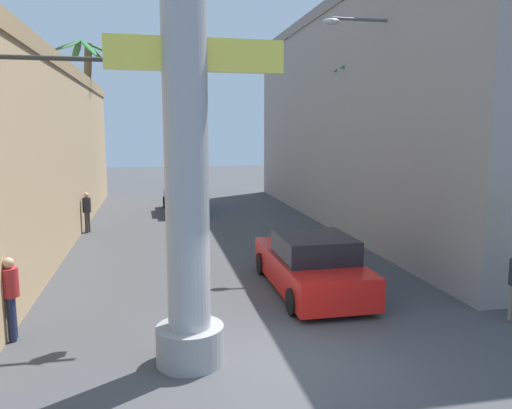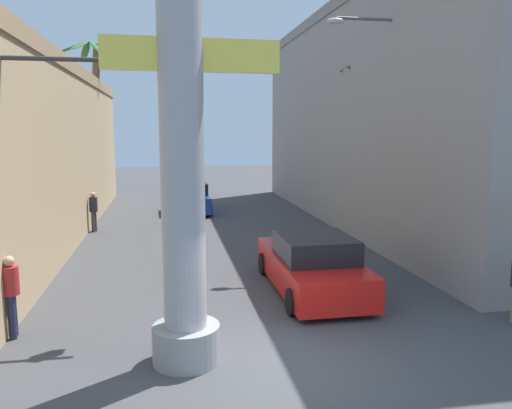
{
  "view_description": "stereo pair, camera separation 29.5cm",
  "coord_description": "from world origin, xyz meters",
  "px_view_note": "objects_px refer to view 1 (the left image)",
  "views": [
    {
      "loc": [
        -2.37,
        -8.09,
        4.26
      ],
      "look_at": [
        0.0,
        3.43,
        2.5
      ],
      "focal_mm": 35.0,
      "sensor_mm": 36.0,
      "label": 1
    },
    {
      "loc": [
        -2.08,
        -8.14,
        4.26
      ],
      "look_at": [
        0.0,
        3.43,
        2.5
      ],
      "focal_mm": 35.0,
      "sensor_mm": 36.0,
      "label": 2
    }
  ],
  "objects_px": {
    "palm_tree_mid_right": "(362,124)",
    "pedestrian_far_left": "(87,209)",
    "car_lead": "(311,265)",
    "palm_tree_far_left": "(85,107)",
    "traffic_light_mast": "(61,137)",
    "car_far": "(183,198)",
    "pedestrian_curb_left": "(10,292)",
    "neon_sign_pole": "(185,80)",
    "street_lamp": "(390,115)"
  },
  "relations": [
    {
      "from": "neon_sign_pole",
      "to": "car_far",
      "type": "relative_size",
      "value": 2.42
    },
    {
      "from": "traffic_light_mast",
      "to": "car_lead",
      "type": "relative_size",
      "value": 1.2
    },
    {
      "from": "palm_tree_mid_right",
      "to": "pedestrian_far_left",
      "type": "bearing_deg",
      "value": 169.66
    },
    {
      "from": "street_lamp",
      "to": "car_lead",
      "type": "bearing_deg",
      "value": -139.1
    },
    {
      "from": "car_lead",
      "to": "palm_tree_far_left",
      "type": "height_order",
      "value": "palm_tree_far_left"
    },
    {
      "from": "palm_tree_far_left",
      "to": "pedestrian_curb_left",
      "type": "bearing_deg",
      "value": -88.6
    },
    {
      "from": "car_far",
      "to": "palm_tree_far_left",
      "type": "bearing_deg",
      "value": 169.6
    },
    {
      "from": "car_lead",
      "to": "pedestrian_curb_left",
      "type": "distance_m",
      "value": 7.17
    },
    {
      "from": "traffic_light_mast",
      "to": "pedestrian_far_left",
      "type": "xyz_separation_m",
      "value": [
        -0.87,
        10.26,
        -3.12
      ]
    },
    {
      "from": "street_lamp",
      "to": "pedestrian_far_left",
      "type": "distance_m",
      "value": 12.68
    },
    {
      "from": "palm_tree_mid_right",
      "to": "car_lead",
      "type": "bearing_deg",
      "value": -121.76
    },
    {
      "from": "neon_sign_pole",
      "to": "traffic_light_mast",
      "type": "bearing_deg",
      "value": 134.66
    },
    {
      "from": "car_far",
      "to": "palm_tree_mid_right",
      "type": "height_order",
      "value": "palm_tree_mid_right"
    },
    {
      "from": "neon_sign_pole",
      "to": "palm_tree_far_left",
      "type": "xyz_separation_m",
      "value": [
        -3.89,
        18.16,
        0.31
      ]
    },
    {
      "from": "street_lamp",
      "to": "palm_tree_far_left",
      "type": "bearing_deg",
      "value": 134.01
    },
    {
      "from": "traffic_light_mast",
      "to": "palm_tree_far_left",
      "type": "bearing_deg",
      "value": 95.12
    },
    {
      "from": "street_lamp",
      "to": "car_far",
      "type": "relative_size",
      "value": 1.75
    },
    {
      "from": "street_lamp",
      "to": "car_far",
      "type": "xyz_separation_m",
      "value": [
        -6.26,
        10.54,
        -4.02
      ]
    },
    {
      "from": "palm_tree_mid_right",
      "to": "pedestrian_curb_left",
      "type": "relative_size",
      "value": 4.18
    },
    {
      "from": "car_far",
      "to": "traffic_light_mast",
      "type": "bearing_deg",
      "value": -102.87
    },
    {
      "from": "street_lamp",
      "to": "pedestrian_far_left",
      "type": "xyz_separation_m",
      "value": [
        -10.5,
        6.03,
        -3.77
      ]
    },
    {
      "from": "car_lead",
      "to": "pedestrian_far_left",
      "type": "relative_size",
      "value": 2.88
    },
    {
      "from": "car_far",
      "to": "pedestrian_far_left",
      "type": "xyz_separation_m",
      "value": [
        -4.25,
        -4.52,
        0.25
      ]
    },
    {
      "from": "pedestrian_far_left",
      "to": "neon_sign_pole",
      "type": "bearing_deg",
      "value": -75.29
    },
    {
      "from": "palm_tree_mid_right",
      "to": "traffic_light_mast",
      "type": "bearing_deg",
      "value": -141.66
    },
    {
      "from": "street_lamp",
      "to": "car_lead",
      "type": "height_order",
      "value": "street_lamp"
    },
    {
      "from": "pedestrian_far_left",
      "to": "palm_tree_mid_right",
      "type": "bearing_deg",
      "value": -10.34
    },
    {
      "from": "palm_tree_far_left",
      "to": "neon_sign_pole",
      "type": "bearing_deg",
      "value": -77.92
    },
    {
      "from": "traffic_light_mast",
      "to": "pedestrian_curb_left",
      "type": "relative_size",
      "value": 3.37
    },
    {
      "from": "palm_tree_far_left",
      "to": "pedestrian_curb_left",
      "type": "distance_m",
      "value": 17.01
    },
    {
      "from": "traffic_light_mast",
      "to": "car_far",
      "type": "height_order",
      "value": "traffic_light_mast"
    },
    {
      "from": "palm_tree_far_left",
      "to": "pedestrian_curb_left",
      "type": "relative_size",
      "value": 5.07
    },
    {
      "from": "street_lamp",
      "to": "pedestrian_far_left",
      "type": "height_order",
      "value": "street_lamp"
    },
    {
      "from": "pedestrian_curb_left",
      "to": "palm_tree_far_left",
      "type": "bearing_deg",
      "value": 91.4
    },
    {
      "from": "pedestrian_far_left",
      "to": "street_lamp",
      "type": "bearing_deg",
      "value": -29.86
    },
    {
      "from": "street_lamp",
      "to": "pedestrian_curb_left",
      "type": "relative_size",
      "value": 4.55
    },
    {
      "from": "palm_tree_mid_right",
      "to": "pedestrian_far_left",
      "type": "relative_size",
      "value": 4.28
    },
    {
      "from": "palm_tree_mid_right",
      "to": "neon_sign_pole",
      "type": "bearing_deg",
      "value": -126.38
    },
    {
      "from": "neon_sign_pole",
      "to": "pedestrian_far_left",
      "type": "relative_size",
      "value": 6.47
    },
    {
      "from": "traffic_light_mast",
      "to": "pedestrian_curb_left",
      "type": "xyz_separation_m",
      "value": [
        -1.0,
        -0.77,
        -3.09
      ]
    },
    {
      "from": "car_far",
      "to": "car_lead",
      "type": "bearing_deg",
      "value": -79.47
    },
    {
      "from": "car_lead",
      "to": "neon_sign_pole",
      "type": "bearing_deg",
      "value": -134.3
    },
    {
      "from": "traffic_light_mast",
      "to": "pedestrian_curb_left",
      "type": "bearing_deg",
      "value": -142.29
    },
    {
      "from": "traffic_light_mast",
      "to": "pedestrian_curb_left",
      "type": "distance_m",
      "value": 3.34
    },
    {
      "from": "car_lead",
      "to": "car_far",
      "type": "distance_m",
      "value": 13.99
    },
    {
      "from": "palm_tree_far_left",
      "to": "car_lead",
      "type": "bearing_deg",
      "value": -63.37
    },
    {
      "from": "palm_tree_mid_right",
      "to": "palm_tree_far_left",
      "type": "bearing_deg",
      "value": 147.71
    },
    {
      "from": "pedestrian_far_left",
      "to": "pedestrian_curb_left",
      "type": "height_order",
      "value": "pedestrian_curb_left"
    },
    {
      "from": "neon_sign_pole",
      "to": "traffic_light_mast",
      "type": "xyz_separation_m",
      "value": [
        -2.48,
        2.51,
        -1.0
      ]
    },
    {
      "from": "car_far",
      "to": "pedestrian_curb_left",
      "type": "distance_m",
      "value": 16.15
    }
  ]
}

